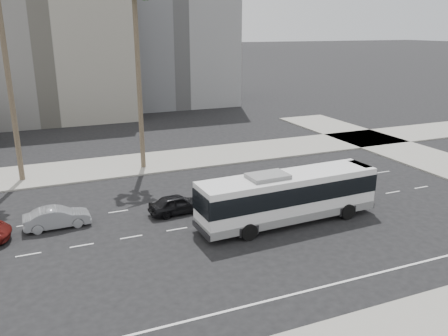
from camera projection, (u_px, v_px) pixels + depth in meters
ground at (259, 215)px, 31.89m from camera, size 700.00×700.00×0.00m
sidewalk_north at (189, 158)px, 45.52m from camera, size 120.00×7.00×0.15m
midrise_beige_west at (41, 54)px, 64.43m from camera, size 24.00×18.00×18.00m
midrise_gray_center at (164, 25)px, 76.78m from camera, size 20.00×20.00×26.00m
city_bus at (288, 195)px, 30.31m from camera, size 12.70×3.33×3.62m
car_a at (177, 204)px, 32.09m from camera, size 1.91×4.15×1.38m
car_b at (57, 217)px, 29.81m from camera, size 1.57×4.24×1.39m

